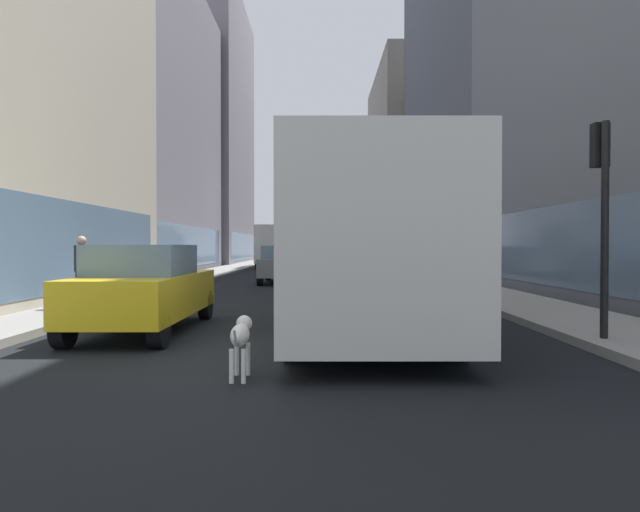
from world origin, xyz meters
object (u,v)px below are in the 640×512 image
object	(u,v)px
car_silver_sedan	(289,260)
traffic_light_near	(600,193)
car_grey_wagon	(281,264)
car_black_suv	(327,255)
car_red_coupe	(329,257)
car_white_van	(362,261)
box_truck	(273,245)
pedestrian_in_coat	(80,271)
car_yellow_taxi	(144,288)
transit_bus	(354,238)
dalmatian_dog	(239,336)

from	to	relation	value
car_silver_sedan	traffic_light_near	distance (m)	23.73
car_grey_wagon	car_black_suv	world-z (taller)	same
car_red_coupe	car_white_van	size ratio (longest dim) A/B	1.09
box_truck	pedestrian_in_coat	distance (m)	28.20
box_truck	pedestrian_in_coat	bearing A→B (deg)	-94.86
car_yellow_taxi	box_truck	bearing A→B (deg)	90.00
transit_bus	box_truck	xyz separation A→B (m)	(-4.00, 29.46, -0.11)
car_grey_wagon	car_yellow_taxi	size ratio (longest dim) A/B	1.04
car_black_suv	box_truck	size ratio (longest dim) A/B	0.64
transit_bus	pedestrian_in_coat	size ratio (longest dim) A/B	6.82
car_white_van	pedestrian_in_coat	size ratio (longest dim) A/B	2.44
pedestrian_in_coat	traffic_light_near	distance (m)	11.13
car_grey_wagon	dalmatian_dog	bearing A→B (deg)	-87.84
car_black_suv	car_yellow_taxi	xyz separation A→B (m)	(-4.00, -39.06, -0.00)
box_truck	pedestrian_in_coat	xyz separation A→B (m)	(-2.39, -28.09, -0.66)
car_silver_sedan	car_yellow_taxi	xyz separation A→B (m)	(-1.60, -21.28, -0.00)
pedestrian_in_coat	traffic_light_near	bearing A→B (deg)	-23.96
transit_bus	traffic_light_near	world-z (taller)	traffic_light_near
car_white_van	box_truck	xyz separation A→B (m)	(-5.60, 10.66, 0.84)
car_white_van	car_black_suv	world-z (taller)	same
car_grey_wagon	pedestrian_in_coat	world-z (taller)	pedestrian_in_coat
car_white_van	car_black_suv	distance (m)	18.81
car_silver_sedan	box_truck	distance (m)	9.86
car_black_suv	transit_bus	bearing A→B (deg)	-90.00
car_red_coupe	traffic_light_near	size ratio (longest dim) A/B	1.32
car_red_coupe	car_silver_sedan	world-z (taller)	same
transit_bus	car_red_coupe	world-z (taller)	transit_bus
box_truck	traffic_light_near	size ratio (longest dim) A/B	2.21
car_black_suv	pedestrian_in_coat	distance (m)	36.73
car_red_coupe	car_yellow_taxi	size ratio (longest dim) A/B	1.00
car_grey_wagon	car_black_suv	distance (m)	24.78
transit_bus	dalmatian_dog	world-z (taller)	transit_bus
car_grey_wagon	box_truck	size ratio (longest dim) A/B	0.62
transit_bus	car_yellow_taxi	xyz separation A→B (m)	(-4.00, -1.51, -0.96)
car_red_coupe	car_black_suv	xyz separation A→B (m)	(-0.00, 8.49, -0.00)
car_black_suv	pedestrian_in_coat	size ratio (longest dim) A/B	2.82
car_black_suv	traffic_light_near	xyz separation A→B (m)	(3.70, -40.65, 1.61)
car_grey_wagon	car_white_van	size ratio (longest dim) A/B	1.13
car_yellow_taxi	pedestrian_in_coat	distance (m)	3.75
car_red_coupe	pedestrian_in_coat	xyz separation A→B (m)	(-6.39, -27.68, 0.19)
car_red_coupe	transit_bus	bearing A→B (deg)	-90.00
car_yellow_taxi	dalmatian_dog	xyz separation A→B (m)	(2.29, -3.75, -0.31)
car_grey_wagon	car_white_van	world-z (taller)	same
transit_bus	car_white_van	distance (m)	18.90
car_white_van	car_silver_sedan	distance (m)	4.12
car_grey_wagon	car_yellow_taxi	world-z (taller)	same
dalmatian_dog	traffic_light_near	world-z (taller)	traffic_light_near
car_red_coupe	traffic_light_near	distance (m)	32.42
car_white_van	dalmatian_dog	size ratio (longest dim) A/B	4.29
traffic_light_near	car_white_van	bearing A→B (deg)	95.47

